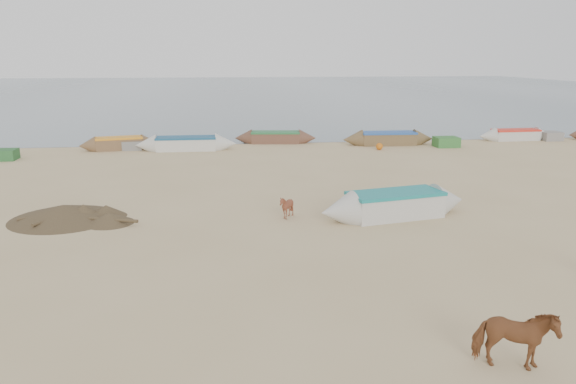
# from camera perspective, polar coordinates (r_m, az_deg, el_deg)

# --- Properties ---
(ground) EXTENTS (140.00, 140.00, 0.00)m
(ground) POSITION_cam_1_polar(r_m,az_deg,el_deg) (16.70, 1.73, -6.57)
(ground) COLOR tan
(ground) RESTS_ON ground
(sea) EXTENTS (160.00, 160.00, 0.00)m
(sea) POSITION_cam_1_polar(r_m,az_deg,el_deg) (97.68, -5.83, 10.23)
(sea) COLOR slate
(sea) RESTS_ON ground
(cow_adult) EXTENTS (1.62, 1.13, 1.25)m
(cow_adult) POSITION_cam_1_polar(r_m,az_deg,el_deg) (11.65, 22.02, -13.66)
(cow_adult) COLOR brown
(cow_adult) RESTS_ON ground
(calf_front) EXTENTS (0.94, 0.88, 0.86)m
(calf_front) POSITION_cam_1_polar(r_m,az_deg,el_deg) (20.40, -0.15, -1.52)
(calf_front) COLOR brown
(calf_front) RESTS_ON ground
(near_canoe) EXTENTS (6.01, 2.60, 0.96)m
(near_canoe) POSITION_cam_1_polar(r_m,az_deg,el_deg) (20.91, 10.82, -1.25)
(near_canoe) COLOR beige
(near_canoe) RESTS_ON ground
(debris_pile) EXTENTS (5.00, 5.00, 0.53)m
(debris_pile) POSITION_cam_1_polar(r_m,az_deg,el_deg) (21.94, -21.83, -1.89)
(debris_pile) COLOR brown
(debris_pile) RESTS_ON ground
(waterline_canoes) EXTENTS (59.24, 4.61, 0.89)m
(waterline_canoes) POSITION_cam_1_polar(r_m,az_deg,el_deg) (36.45, -4.78, 5.17)
(waterline_canoes) COLOR brown
(waterline_canoes) RESTS_ON ground
(beach_clutter) EXTENTS (43.63, 4.43, 0.64)m
(beach_clutter) POSITION_cam_1_polar(r_m,az_deg,el_deg) (35.79, 1.36, 4.87)
(beach_clutter) COLOR #2A5F2E
(beach_clutter) RESTS_ON ground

